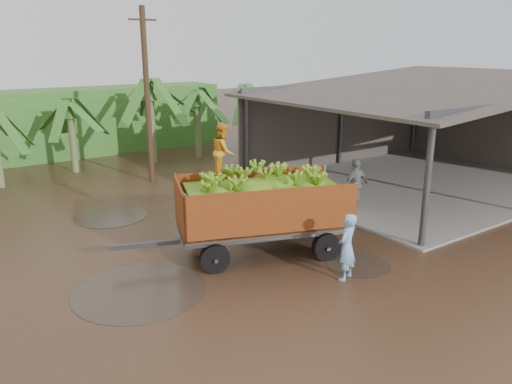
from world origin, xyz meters
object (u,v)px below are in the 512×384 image
banana_trailer (262,205)px  man_blue (347,247)px  utility_pole (147,96)px  man_grey (356,185)px

banana_trailer → man_blue: size_ratio=3.75×
utility_pole → man_grey: bearing=-61.0°
utility_pole → man_blue: bearing=-89.3°
banana_trailer → man_grey: banana_trailer is taller
man_blue → man_grey: man_grey is taller
banana_trailer → man_grey: 5.28m
man_grey → utility_pole: utility_pole is taller
banana_trailer → utility_pole: bearing=106.1°
man_grey → utility_pole: (-4.49, 8.08, 2.80)m
man_blue → utility_pole: bearing=-111.4°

